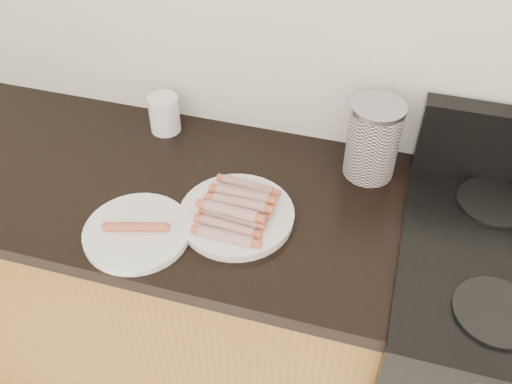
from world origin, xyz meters
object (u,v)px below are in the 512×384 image
(canister, at_px, (373,140))
(mug, at_px, (164,114))
(main_plate, at_px, (237,216))
(side_plate, at_px, (137,232))
(stove, at_px, (511,373))

(canister, bearing_deg, mug, 177.66)
(main_plate, height_order, mug, mug)
(main_plate, xyz_separation_m, side_plate, (-0.21, -0.12, -0.00))
(main_plate, bearing_deg, canister, 43.33)
(main_plate, bearing_deg, stove, 3.63)
(side_plate, relative_size, canister, 1.19)
(main_plate, distance_m, side_plate, 0.24)
(stove, height_order, main_plate, main_plate)
(mug, bearing_deg, side_plate, -76.74)
(side_plate, height_order, mug, mug)
(stove, bearing_deg, canister, 155.97)
(stove, height_order, canister, canister)
(main_plate, relative_size, canister, 1.30)
(side_plate, distance_m, canister, 0.63)
(main_plate, bearing_deg, mug, 136.55)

